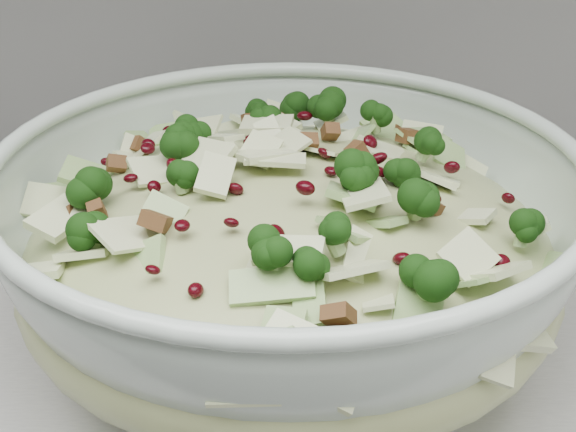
% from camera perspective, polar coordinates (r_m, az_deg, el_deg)
% --- Properties ---
extents(mixing_bowl, '(0.55, 0.55, 0.17)m').
position_cam_1_polar(mixing_bowl, '(0.58, 0.08, -2.74)').
color(mixing_bowl, '#B7C9BB').
rests_on(mixing_bowl, counter).
extents(salad, '(0.54, 0.54, 0.17)m').
position_cam_1_polar(salad, '(0.57, 0.08, -0.41)').
color(salad, tan).
rests_on(salad, mixing_bowl).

